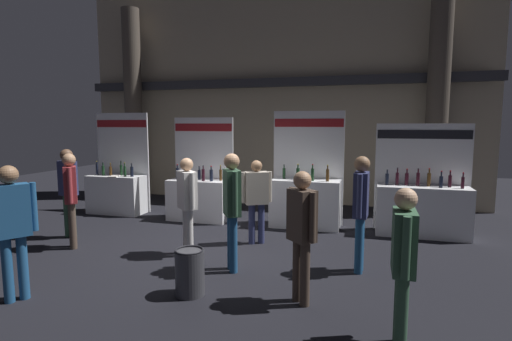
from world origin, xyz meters
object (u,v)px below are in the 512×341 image
visitor_1 (12,221)px  visitor_6 (71,193)px  exhibitor_booth_2 (305,198)px  visitor_2 (361,204)px  exhibitor_booth_1 (199,195)px  visitor_5 (187,198)px  visitor_3 (403,254)px  visitor_4 (302,226)px  visitor_7 (68,186)px  visitor_0 (232,202)px  exhibitor_booth_3 (422,206)px  visitor_9 (257,194)px  exhibitor_booth_0 (117,189)px  trash_bin (190,272)px

visitor_1 → visitor_6: bearing=57.3°
exhibitor_booth_2 → visitor_2: (1.21, -2.42, 0.41)m
exhibitor_booth_1 → visitor_5: bearing=-70.2°
visitor_3 → visitor_4: size_ratio=0.97×
exhibitor_booth_2 → visitor_3: exhibitor_booth_2 is taller
visitor_1 → visitor_4: size_ratio=1.04×
visitor_5 → visitor_7: visitor_7 is taller
visitor_3 → visitor_7: 6.46m
exhibitor_booth_1 → visitor_6: (-1.34, -2.60, 0.42)m
visitor_0 → visitor_1: bearing=-84.2°
exhibitor_booth_3 → visitor_5: bearing=-149.1°
visitor_3 → visitor_7: size_ratio=0.93×
visitor_1 → visitor_4: (3.51, 0.94, -0.05)m
visitor_0 → visitor_4: bearing=25.0°
visitor_9 → visitor_2: bearing=-54.3°
visitor_0 → visitor_3: size_ratio=1.11×
visitor_5 → exhibitor_booth_1: bearing=153.1°
visitor_1 → visitor_5: 2.60m
visitor_2 → visitor_7: 5.59m
visitor_6 → exhibitor_booth_2: bearing=-95.2°
exhibitor_booth_1 → visitor_9: (1.81, -1.41, 0.35)m
visitor_1 → visitor_5: visitor_1 is taller
exhibitor_booth_0 → visitor_9: (4.10, -1.49, 0.34)m
exhibitor_booth_3 → trash_bin: bearing=-130.3°
exhibitor_booth_0 → trash_bin: (3.88, -3.90, -0.30)m
exhibitor_booth_1 → visitor_2: (3.71, -2.35, 0.46)m
visitor_1 → visitor_6: 2.17m
visitor_1 → visitor_5: (1.32, 2.23, -0.04)m
trash_bin → visitor_6: (-2.92, 1.22, 0.70)m
visitor_6 → visitor_7: visitor_7 is taller
exhibitor_booth_1 → visitor_2: exhibitor_booth_1 is taller
visitor_5 → exhibitor_booth_3: bearing=74.2°
exhibitor_booth_2 → visitor_2: exhibitor_booth_2 is taller
visitor_9 → visitor_3: bearing=-79.3°
visitor_2 → visitor_0: bearing=-70.6°
visitor_3 → exhibitor_booth_3: bearing=171.1°
visitor_6 → visitor_5: bearing=-123.7°
visitor_3 → visitor_6: 5.78m
visitor_7 → visitor_1: bearing=128.5°
visitor_5 → visitor_1: bearing=-77.4°
visitor_7 → visitor_9: visitor_7 is taller
visitor_5 → visitor_0: bearing=16.8°
exhibitor_booth_3 → visitor_6: size_ratio=1.31×
visitor_6 → visitor_7: bearing=4.7°
exhibitor_booth_3 → visitor_3: 4.48m
visitor_1 → visitor_4: bearing=-41.1°
visitor_7 → visitor_9: size_ratio=1.11×
visitor_0 → visitor_7: size_ratio=1.03×
trash_bin → visitor_5: (-0.73, 1.46, 0.69)m
visitor_7 → visitor_6: bearing=144.4°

